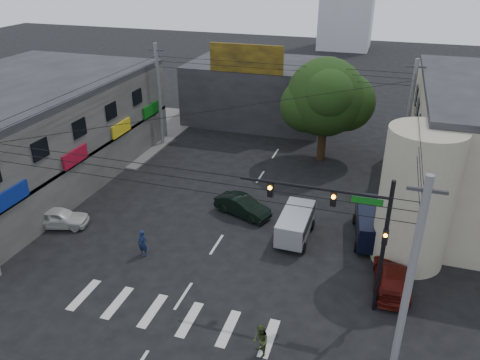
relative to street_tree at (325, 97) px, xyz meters
The scene contains 18 objects.
ground 18.30m from the street_tree, 103.24° to the right, with size 160.00×160.00×0.00m, color black.
sidewalk_far_left 22.67m from the street_tree, behind, with size 16.00×16.00×0.15m, color #514F4C.
building_left 24.68m from the street_tree, 153.43° to the right, with size 14.00×24.00×7.00m, color #403E3B.
corner_column 14.84m from the street_tree, 61.70° to the right, with size 4.00×4.00×8.00m, color gray.
building_far 12.29m from the street_tree, 131.63° to the left, with size 14.00×10.00×6.00m, color #232326.
billboard 9.17m from the street_tree, 152.86° to the left, with size 7.00×0.30×2.60m, color olive.
street_tree is the anchor object (origin of this frame).
traffic_gantry 18.42m from the street_tree, 78.01° to the right, with size 7.10×0.35×7.20m.
utility_pole_near_right 22.48m from the street_tree, 73.18° to the right, with size 0.32×0.32×9.20m, color #59595B.
utility_pole_far_left 14.56m from the street_tree, behind, with size 0.32×0.32×9.20m, color #59595B.
utility_pole_far_right 6.63m from the street_tree, ahead, with size 0.32×0.32×9.20m, color #59595B.
dark_sedan 12.57m from the street_tree, 107.97° to the right, with size 4.23×2.66×1.31m, color black.
white_compact 22.22m from the street_tree, 131.96° to the right, with size 4.09×2.55×1.30m, color silver.
maroon_sedan 17.76m from the street_tree, 68.53° to the right, with size 2.09×4.68×1.33m, color #4C0E0A.
silver_minivan 13.58m from the street_tree, 88.27° to the right, with size 1.76×4.09×1.75m, color #9E9FA6, non-canonical shape.
navy_van 13.22m from the street_tree, 66.80° to the right, with size 2.39×5.00×1.93m, color black, non-canonical shape.
traffic_officer 19.56m from the street_tree, 113.93° to the right, with size 0.64×0.45×1.66m, color #121E3F.
pedestrian_olive 23.08m from the street_tree, 87.78° to the right, with size 0.95×1.01×1.65m, color #34401D.
Camera 1 is at (8.66, -20.39, 16.16)m, focal length 35.00 mm.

